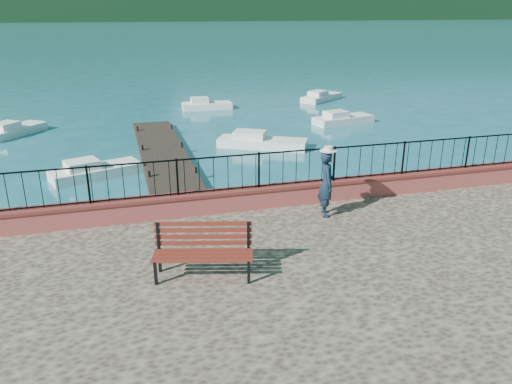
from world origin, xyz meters
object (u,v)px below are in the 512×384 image
park_bench (203,262)px  boat_5 (322,95)px  boat_4 (207,103)px  boat_0 (96,167)px  boat_3 (14,127)px  boat_1 (262,139)px  person (327,184)px  boat_2 (343,117)px

park_bench → boat_5: park_bench is taller
boat_4 → boat_5: size_ratio=0.85×
boat_0 → boat_3: (-4.35, 8.67, 0.00)m
boat_1 → boat_5: 14.02m
park_bench → person: bearing=47.0°
boat_2 → boat_3: bearing=161.5°
person → boat_2: (7.75, 15.26, -1.68)m
boat_0 → boat_2: size_ratio=0.97×
boat_0 → boat_3: 9.70m
boat_0 → boat_1: size_ratio=0.81×
boat_5 → person: bearing=-148.9°
boat_1 → boat_2: same height
park_bench → person: person is taller
person → boat_4: 22.04m
boat_2 → boat_4: 9.63m
boat_3 → boat_4: (11.30, 4.50, 0.00)m
boat_3 → boat_5: bearing=-37.6°
boat_1 → boat_3: bearing=-178.6°
boat_1 → boat_5: size_ratio=1.12×
person → boat_1: 11.61m
park_bench → boat_1: park_bench is taller
boat_1 → boat_3: same height
boat_4 → person: bearing=-89.1°
boat_0 → boat_5: same height
boat_2 → boat_4: same height
boat_2 → boat_1: bearing=-159.2°
park_bench → boat_1: (5.32, 13.71, -1.13)m
boat_1 → boat_4: size_ratio=1.31×
boat_1 → boat_3: 13.53m
boat_1 → boat_2: bearing=60.5°
person → boat_1: (1.63, 11.37, -1.68)m
boat_0 → boat_5: size_ratio=0.91×
park_bench → person: size_ratio=1.19×
person → boat_0: bearing=48.0°
park_bench → boat_5: bearing=76.9°
boat_0 → boat_1: 8.15m
boat_2 → boat_3: size_ratio=1.03×
park_bench → boat_4: (4.53, 24.30, -1.13)m
park_bench → boat_1: bearing=83.4°
person → boat_4: size_ratio=0.54×
boat_3 → boat_1: bearing=-79.5°
person → boat_2: 17.19m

